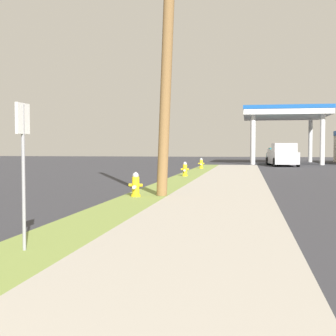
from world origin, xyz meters
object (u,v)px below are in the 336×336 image
object	(u,v)px
fire_hydrant_second	(136,186)
car_teal_by_near_pump	(278,157)
fire_hydrant_fourth	(201,164)
utility_pole_midground	(168,18)
truck_silver_at_forecourt	(282,155)
fire_hydrant_third	(185,170)
street_sign_post	(23,145)

from	to	relation	value
fire_hydrant_second	car_teal_by_near_pump	size ratio (longest dim) A/B	0.16
fire_hydrant_fourth	utility_pole_midground	distance (m)	19.71
truck_silver_at_forecourt	fire_hydrant_fourth	bearing A→B (deg)	-126.52
fire_hydrant_second	utility_pole_midground	bearing A→B (deg)	-3.58
fire_hydrant_third	fire_hydrant_second	bearing A→B (deg)	-90.63
fire_hydrant_second	street_sign_post	xyz separation A→B (m)	(0.16, -7.30, 1.19)
fire_hydrant_second	utility_pole_midground	size ratio (longest dim) A/B	0.07
fire_hydrant_fourth	car_teal_by_near_pump	world-z (taller)	car_teal_by_near_pump
fire_hydrant_third	utility_pole_midground	xyz separation A→B (m)	(0.91, -10.22, 4.95)
fire_hydrant_second	car_teal_by_near_pump	bearing A→B (deg)	78.83
utility_pole_midground	fire_hydrant_third	bearing A→B (deg)	95.06
utility_pole_midground	car_teal_by_near_pump	world-z (taller)	utility_pole_midground
utility_pole_midground	street_sign_post	bearing A→B (deg)	-96.72
fire_hydrant_third	street_sign_post	size ratio (longest dim) A/B	0.35
car_teal_by_near_pump	truck_silver_at_forecourt	xyz separation A→B (m)	(0.18, -3.54, 0.19)
fire_hydrant_third	truck_silver_at_forecourt	world-z (taller)	truck_silver_at_forecourt
street_sign_post	car_teal_by_near_pump	xyz separation A→B (m)	(5.94, 38.22, -0.91)
car_teal_by_near_pump	truck_silver_at_forecourt	world-z (taller)	truck_silver_at_forecourt
utility_pole_midground	car_teal_by_near_pump	size ratio (longest dim) A/B	2.28
fire_hydrant_fourth	street_sign_post	world-z (taller)	street_sign_post
fire_hydrant_second	fire_hydrant_fourth	world-z (taller)	same
fire_hydrant_second	fire_hydrant_fourth	size ratio (longest dim) A/B	1.00
car_teal_by_near_pump	fire_hydrant_third	bearing A→B (deg)	-106.10
car_teal_by_near_pump	fire_hydrant_second	bearing A→B (deg)	-101.17
street_sign_post	fire_hydrant_second	bearing A→B (deg)	91.29
street_sign_post	car_teal_by_near_pump	distance (m)	38.69
street_sign_post	car_teal_by_near_pump	size ratio (longest dim) A/B	0.47
fire_hydrant_fourth	truck_silver_at_forecourt	xyz separation A→B (m)	(6.21, 8.39, 0.47)
fire_hydrant_second	fire_hydrant_fourth	bearing A→B (deg)	89.80
fire_hydrant_third	utility_pole_midground	world-z (taller)	utility_pole_midground
truck_silver_at_forecourt	car_teal_by_near_pump	bearing A→B (deg)	92.84
fire_hydrant_fourth	street_sign_post	size ratio (longest dim) A/B	0.35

